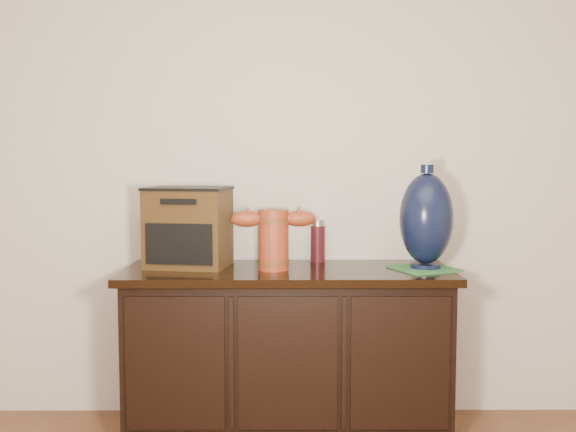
{
  "coord_description": "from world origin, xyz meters",
  "views": [
    {
      "loc": [
        -0.01,
        -0.75,
        1.25
      ],
      "look_at": [
        0.0,
        2.18,
        1.0
      ],
      "focal_mm": 42.0,
      "sensor_mm": 36.0,
      "label": 1
    }
  ],
  "objects_px": {
    "lamp_base": "(426,219)",
    "spray_can": "(318,241)",
    "sideboard": "(288,350)",
    "tv_radio": "(189,227)",
    "terracotta_vessel": "(273,236)"
  },
  "relations": [
    {
      "from": "tv_radio",
      "to": "terracotta_vessel",
      "type": "bearing_deg",
      "value": -4.77
    },
    {
      "from": "tv_radio",
      "to": "spray_can",
      "type": "bearing_deg",
      "value": 22.54
    },
    {
      "from": "sideboard",
      "to": "spray_can",
      "type": "relative_size",
      "value": 7.29
    },
    {
      "from": "lamp_base",
      "to": "tv_radio",
      "type": "bearing_deg",
      "value": 175.1
    },
    {
      "from": "spray_can",
      "to": "lamp_base",
      "type": "bearing_deg",
      "value": -26.27
    },
    {
      "from": "terracotta_vessel",
      "to": "tv_radio",
      "type": "bearing_deg",
      "value": 162.75
    },
    {
      "from": "terracotta_vessel",
      "to": "tv_radio",
      "type": "xyz_separation_m",
      "value": [
        -0.39,
        0.1,
        0.03
      ]
    },
    {
      "from": "tv_radio",
      "to": "lamp_base",
      "type": "bearing_deg",
      "value": 4.41
    },
    {
      "from": "tv_radio",
      "to": "spray_can",
      "type": "relative_size",
      "value": 2.01
    },
    {
      "from": "sideboard",
      "to": "tv_radio",
      "type": "bearing_deg",
      "value": 171.03
    },
    {
      "from": "sideboard",
      "to": "tv_radio",
      "type": "distance_m",
      "value": 0.71
    },
    {
      "from": "sideboard",
      "to": "terracotta_vessel",
      "type": "bearing_deg",
      "value": -157.42
    },
    {
      "from": "lamp_base",
      "to": "spray_can",
      "type": "relative_size",
      "value": 2.29
    },
    {
      "from": "spray_can",
      "to": "tv_radio",
      "type": "bearing_deg",
      "value": -166.77
    },
    {
      "from": "terracotta_vessel",
      "to": "lamp_base",
      "type": "bearing_deg",
      "value": -2.65
    }
  ]
}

